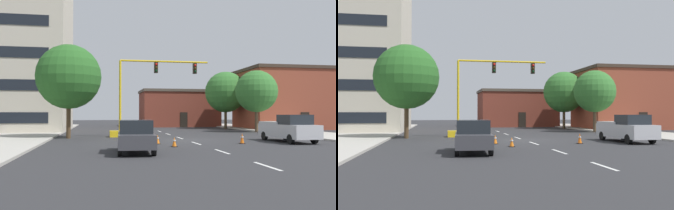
# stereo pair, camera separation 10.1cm
# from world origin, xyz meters

# --- Properties ---
(ground_plane) EXTENTS (160.00, 160.00, 0.00)m
(ground_plane) POSITION_xyz_m (0.00, 0.00, 0.00)
(ground_plane) COLOR #2D2D30
(sidewalk_left) EXTENTS (6.00, 56.00, 0.14)m
(sidewalk_left) POSITION_xyz_m (-13.36, 8.00, 0.07)
(sidewalk_left) COLOR #B2ADA3
(sidewalk_left) RESTS_ON ground_plane
(sidewalk_right) EXTENTS (6.00, 56.00, 0.14)m
(sidewalk_right) POSITION_xyz_m (13.36, 8.00, 0.07)
(sidewalk_right) COLOR #B2ADA3
(sidewalk_right) RESTS_ON ground_plane
(lane_stripe_seg_0) EXTENTS (0.16, 2.40, 0.01)m
(lane_stripe_seg_0) POSITION_xyz_m (0.00, -14.00, 0.00)
(lane_stripe_seg_0) COLOR silver
(lane_stripe_seg_0) RESTS_ON ground_plane
(lane_stripe_seg_1) EXTENTS (0.16, 2.40, 0.01)m
(lane_stripe_seg_1) POSITION_xyz_m (0.00, -8.50, 0.00)
(lane_stripe_seg_1) COLOR silver
(lane_stripe_seg_1) RESTS_ON ground_plane
(lane_stripe_seg_2) EXTENTS (0.16, 2.40, 0.01)m
(lane_stripe_seg_2) POSITION_xyz_m (0.00, -3.00, 0.00)
(lane_stripe_seg_2) COLOR silver
(lane_stripe_seg_2) RESTS_ON ground_plane
(lane_stripe_seg_3) EXTENTS (0.16, 2.40, 0.01)m
(lane_stripe_seg_3) POSITION_xyz_m (0.00, 2.50, 0.00)
(lane_stripe_seg_3) COLOR silver
(lane_stripe_seg_3) RESTS_ON ground_plane
(lane_stripe_seg_4) EXTENTS (0.16, 2.40, 0.01)m
(lane_stripe_seg_4) POSITION_xyz_m (0.00, 8.00, 0.00)
(lane_stripe_seg_4) COLOR silver
(lane_stripe_seg_4) RESTS_ON ground_plane
(lane_stripe_seg_5) EXTENTS (0.16, 2.40, 0.01)m
(lane_stripe_seg_5) POSITION_xyz_m (0.00, 13.50, 0.00)
(lane_stripe_seg_5) COLOR silver
(lane_stripe_seg_5) RESTS_ON ground_plane
(building_tall_left) EXTENTS (15.77, 13.18, 23.07)m
(building_tall_left) POSITION_xyz_m (-18.05, 16.72, 11.54)
(building_tall_left) COLOR beige
(building_tall_left) RESTS_ON ground_plane
(building_brick_center) EXTENTS (11.89, 8.29, 5.65)m
(building_brick_center) POSITION_xyz_m (5.36, 28.52, 2.83)
(building_brick_center) COLOR brown
(building_brick_center) RESTS_ON ground_plane
(building_row_right) EXTENTS (11.94, 9.57, 7.96)m
(building_row_right) POSITION_xyz_m (17.73, 17.41, 3.99)
(building_row_right) COLOR brown
(building_row_right) RESTS_ON ground_plane
(traffic_signal_gantry) EXTENTS (8.87, 1.20, 6.83)m
(traffic_signal_gantry) POSITION_xyz_m (-3.77, 4.68, 2.23)
(traffic_signal_gantry) COLOR yellow
(traffic_signal_gantry) RESTS_ON ground_plane
(tree_left_near) EXTENTS (5.35, 5.35, 7.79)m
(tree_left_near) POSITION_xyz_m (-9.19, 3.53, 5.10)
(tree_left_near) COLOR #4C3823
(tree_left_near) RESTS_ON ground_plane
(tree_right_mid) EXTENTS (4.64, 4.64, 6.83)m
(tree_right_mid) POSITION_xyz_m (10.33, 10.17, 4.49)
(tree_right_mid) COLOR brown
(tree_right_mid) RESTS_ON ground_plane
(tree_right_far) EXTENTS (5.43, 5.43, 7.61)m
(tree_right_far) POSITION_xyz_m (9.74, 18.69, 4.88)
(tree_right_far) COLOR brown
(tree_right_far) RESTS_ON ground_plane
(pickup_truck_silver) EXTENTS (2.22, 5.48, 1.99)m
(pickup_truck_silver) POSITION_xyz_m (6.88, -3.11, 0.97)
(pickup_truck_silver) COLOR #BCBCC1
(pickup_truck_silver) RESTS_ON ground_plane
(sedan_dark_gray_near_left) EXTENTS (2.07, 4.58, 1.74)m
(sedan_dark_gray_near_left) POSITION_xyz_m (-4.69, -8.16, 0.89)
(sedan_dark_gray_near_left) COLOR #3D3D42
(sedan_dark_gray_near_left) RESTS_ON ground_plane
(traffic_cone_roadside_a) EXTENTS (0.36, 0.36, 0.65)m
(traffic_cone_roadside_a) POSITION_xyz_m (-2.74, -3.11, 0.32)
(traffic_cone_roadside_a) COLOR black
(traffic_cone_roadside_a) RESTS_ON ground_plane
(traffic_cone_roadside_b) EXTENTS (0.36, 0.36, 0.73)m
(traffic_cone_roadside_b) POSITION_xyz_m (3.01, -3.88, 0.36)
(traffic_cone_roadside_b) COLOR black
(traffic_cone_roadside_b) RESTS_ON ground_plane
(traffic_cone_roadside_c) EXTENTS (0.36, 0.36, 0.62)m
(traffic_cone_roadside_c) POSITION_xyz_m (-2.44, 3.44, 0.30)
(traffic_cone_roadside_c) COLOR black
(traffic_cone_roadside_c) RESTS_ON ground_plane
(traffic_cone_roadside_d) EXTENTS (0.36, 0.36, 0.62)m
(traffic_cone_roadside_d) POSITION_xyz_m (-2.03, -5.34, 0.30)
(traffic_cone_roadside_d) COLOR black
(traffic_cone_roadside_d) RESTS_ON ground_plane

